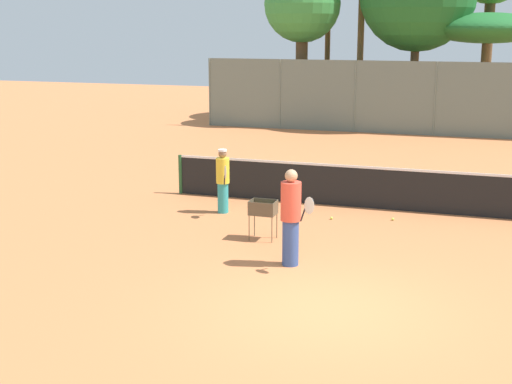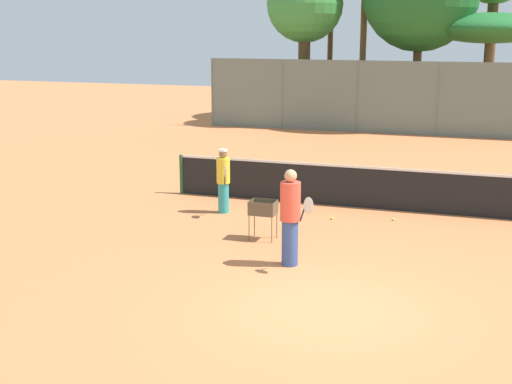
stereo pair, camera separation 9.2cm
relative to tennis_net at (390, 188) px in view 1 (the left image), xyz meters
name	(u,v)px [view 1 (the left image)]	position (x,y,z in m)	size (l,w,h in m)	color
ground_plane	(330,309)	(0.00, -6.76, -0.56)	(80.00, 80.00, 0.00)	#C67242
tennis_net	(390,188)	(0.00, 0.00, 0.00)	(11.46, 0.10, 1.07)	#26592D
back_fence	(435,99)	(0.00, 12.99, 0.97)	(20.17, 0.08, 3.06)	slate
tree_3	(486,28)	(1.80, 15.82, 3.81)	(5.28, 5.28, 5.05)	brown
tree_4	(302,6)	(-6.19, 14.77, 4.79)	(3.46, 3.46, 7.18)	brown
player_white_outfit	(223,180)	(-3.83, -1.57, 0.26)	(0.51, 0.80, 1.58)	teal
player_red_cap	(291,217)	(-1.20, -4.85, 0.40)	(0.80, 0.68, 1.87)	#334C8C
ball_cart	(263,211)	(-2.23, -3.39, 0.07)	(0.56, 0.41, 0.85)	brown
tennis_ball_0	(393,219)	(0.23, -0.99, -0.53)	(0.07, 0.07, 0.07)	#D1E54C
tennis_ball_4	(331,218)	(-1.17, -1.35, -0.53)	(0.07, 0.07, 0.07)	#D1E54C
parked_car	(352,107)	(-4.15, 16.72, 0.10)	(4.20, 1.70, 1.60)	#B2B7BC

